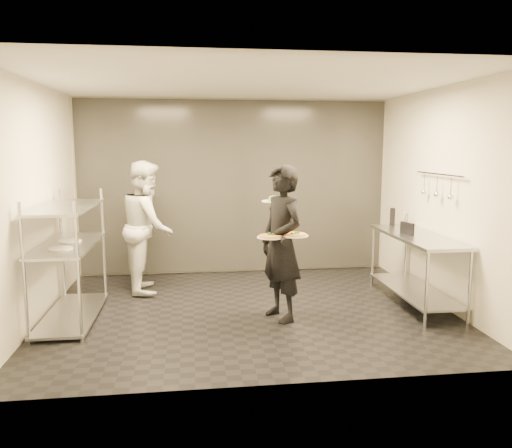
{
  "coord_description": "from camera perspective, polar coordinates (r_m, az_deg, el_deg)",
  "views": [
    {
      "loc": [
        -0.69,
        -6.01,
        2.05
      ],
      "look_at": [
        0.09,
        0.02,
        1.1
      ],
      "focal_mm": 35.0,
      "sensor_mm": 36.0,
      "label": 1
    }
  ],
  "objects": [
    {
      "name": "waiter",
      "position": [
        5.88,
        2.93,
        -2.23
      ],
      "size": [
        0.67,
        0.79,
        1.84
      ],
      "primitive_type": "imported",
      "rotation": [
        0.0,
        0.0,
        -1.16
      ],
      "color": "black",
      "rests_on": "ground"
    },
    {
      "name": "pass_rack",
      "position": [
        6.31,
        -20.6,
        -3.41
      ],
      "size": [
        0.6,
        1.6,
        1.5
      ],
      "color": "#B8BABF",
      "rests_on": "ground"
    },
    {
      "name": "prep_counter",
      "position": [
        6.81,
        17.78,
        -3.63
      ],
      "size": [
        0.6,
        1.8,
        0.92
      ],
      "color": "#B8BABF",
      "rests_on": "ground"
    },
    {
      "name": "chef",
      "position": [
        7.23,
        -12.31,
        -0.27
      ],
      "size": [
        0.76,
        0.95,
        1.85
      ],
      "primitive_type": "imported",
      "rotation": [
        0.0,
        0.0,
        1.64
      ],
      "color": "silver",
      "rests_on": "ground"
    },
    {
      "name": "bottle_clear",
      "position": [
        7.44,
        16.73,
        0.43
      ],
      "size": [
        0.05,
        0.05,
        0.17
      ],
      "primitive_type": "cylinder",
      "color": "gray",
      "rests_on": "prep_counter"
    },
    {
      "name": "pos_monitor",
      "position": [
        6.72,
        16.89,
        -0.49
      ],
      "size": [
        0.1,
        0.23,
        0.16
      ],
      "primitive_type": "cube",
      "rotation": [
        0.0,
        0.0,
        0.28
      ],
      "color": "black",
      "rests_on": "prep_counter"
    },
    {
      "name": "bottle_green",
      "position": [
        6.83,
        16.67,
        0.11
      ],
      "size": [
        0.08,
        0.08,
        0.27
      ],
      "primitive_type": "cylinder",
      "color": "gray",
      "rests_on": "prep_counter"
    },
    {
      "name": "room_shell",
      "position": [
        7.25,
        -1.88,
        3.73
      ],
      "size": [
        5.0,
        4.0,
        2.8
      ],
      "color": "black",
      "rests_on": "ground"
    },
    {
      "name": "bottle_dark",
      "position": [
        7.46,
        15.33,
        0.81
      ],
      "size": [
        0.07,
        0.07,
        0.25
      ],
      "primitive_type": "cylinder",
      "color": "black",
      "rests_on": "prep_counter"
    },
    {
      "name": "pizza_plate_far",
      "position": [
        5.7,
        4.47,
        -1.24
      ],
      "size": [
        0.3,
        0.3,
        0.05
      ],
      "color": "white",
      "rests_on": "waiter"
    },
    {
      "name": "pizza_plate_near",
      "position": [
        5.66,
        1.66,
        -1.42
      ],
      "size": [
        0.31,
        0.31,
        0.05
      ],
      "color": "white",
      "rests_on": "waiter"
    },
    {
      "name": "utensil_rail",
      "position": [
        6.79,
        20.04,
        4.08
      ],
      "size": [
        0.07,
        1.2,
        0.31
      ],
      "color": "#B8BABF",
      "rests_on": "room_shell"
    },
    {
      "name": "salad_plate",
      "position": [
        6.07,
        2.09,
        2.78
      ],
      "size": [
        0.3,
        0.3,
        0.07
      ],
      "color": "white",
      "rests_on": "waiter"
    }
  ]
}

